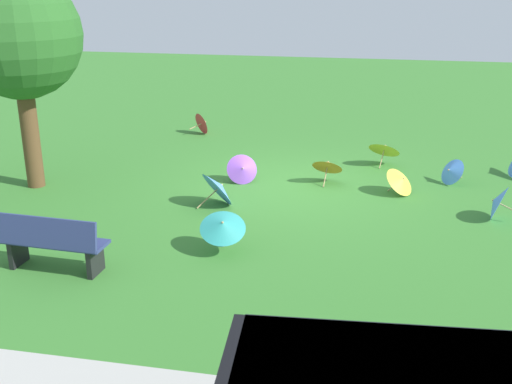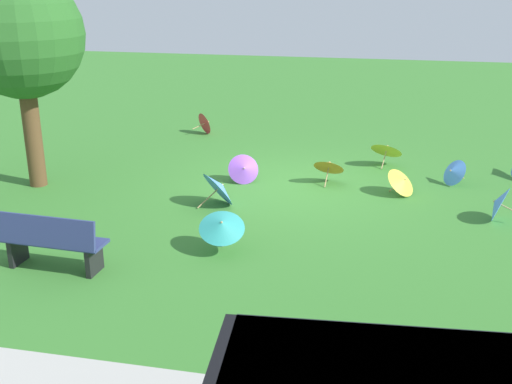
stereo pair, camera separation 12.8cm
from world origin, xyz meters
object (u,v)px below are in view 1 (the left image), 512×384
Objects in this scene: shade_tree at (18,37)px; parasol_blue_0 at (219,187)px; park_bench at (52,242)px; parasol_blue_1 at (451,171)px; parasol_red_0 at (203,123)px; parasol_blue_2 at (496,202)px; parasol_purple_0 at (242,169)px; parasol_teal_0 at (223,225)px; parasol_yellow_0 at (385,148)px; parasol_yellow_1 at (401,180)px; parasol_orange_0 at (328,165)px.

parasol_blue_0 is (-3.99, 0.36, -2.64)m from shade_tree.
park_bench is 2.31× the size of parasol_blue_1.
shade_tree is at bearing 65.52° from parasol_red_0.
parasol_blue_1 is 2.00m from parasol_blue_2.
parasol_teal_0 is (-0.44, 3.42, 0.17)m from parasol_purple_0.
parasol_yellow_0 is (-2.90, -1.83, 0.10)m from parasol_purple_0.
parasol_blue_0 is 4.88m from parasol_blue_1.
park_bench reaches higher than parasol_red_0.
park_bench reaches higher than parasol_yellow_1.
shade_tree reaches higher than parasol_blue_0.
parasol_teal_0 reaches higher than parasol_blue_2.
parasol_blue_2 is at bearing 147.18° from parasol_yellow_1.
parasol_red_0 is at bearing -114.48° from shade_tree.
shade_tree reaches higher than parasol_purple_0.
parasol_blue_2 reaches higher than parasol_blue_1.
parasol_purple_0 is at bearing 116.55° from parasol_red_0.
park_bench is 1.67× the size of parasol_blue_0.
parasol_red_0 is at bearing -43.68° from parasol_orange_0.
parasol_blue_0 is at bearing 2.69° from parasol_blue_2.
parasol_yellow_0 reaches higher than parasol_orange_0.
parasol_yellow_1 is (-7.37, -0.92, -2.70)m from shade_tree.
parasol_teal_0 is at bearing 108.00° from parasol_red_0.
parasol_blue_0 is 1.13× the size of parasol_teal_0.
parasol_yellow_1 is at bearing 100.04° from parasol_yellow_0.
parasol_yellow_0 is (-7.03, -2.84, -2.59)m from shade_tree.
park_bench is at bearing 53.09° from parasol_yellow_0.
parasol_orange_0 is (1.16, 1.48, -0.02)m from parasol_yellow_0.
parasol_blue_2 is 1.20× the size of parasol_red_0.
park_bench is 1.89× the size of parasol_teal_0.
parasol_teal_0 is 4.36m from parasol_yellow_1.
parasol_purple_0 is at bearing -13.07° from parasol_blue_2.
parasol_orange_0 is at bearing -126.57° from park_bench.
parasol_yellow_0 is at bearing -37.93° from parasol_blue_1.
parasol_blue_1 is 2.55m from parasol_orange_0.
parasol_yellow_1 is (-3.24, 0.08, -0.01)m from parasol_purple_0.
parasol_purple_0 reaches higher than parasol_yellow_1.
parasol_yellow_1 is at bearing 40.31° from parasol_blue_1.
shade_tree is 7.90m from parasol_yellow_1.
parasol_purple_0 is 1.05× the size of parasol_orange_0.
shade_tree is at bearing -5.09° from parasol_blue_0.
parasol_red_0 is (-2.21, -4.86, -2.69)m from shade_tree.
parasol_blue_2 reaches higher than parasol_red_0.
parasol_yellow_1 is (1.01, 0.86, 0.01)m from parasol_blue_1.
shade_tree is 9.37m from parasol_blue_2.
parasol_blue_0 reaches higher than parasol_blue_2.
parasol_purple_0 is 3.24m from parasol_yellow_1.
parasol_teal_0 is at bearing 64.93° from parasol_yellow_0.
park_bench is at bearing 26.71° from parasol_blue_2.
parasol_blue_1 is at bearing -139.18° from park_bench.
parasol_yellow_1 reaches higher than parasol_blue_1.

